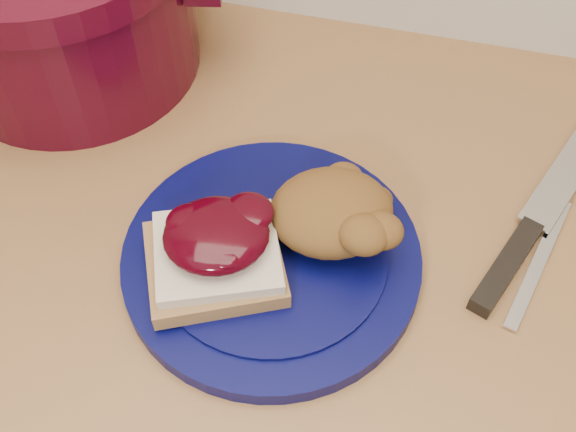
# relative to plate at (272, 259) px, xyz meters

# --- Properties ---
(base_cabinet) EXTENTS (4.00, 0.60, 0.86)m
(base_cabinet) POSITION_rel_plate_xyz_m (0.03, 0.05, -0.48)
(base_cabinet) COLOR beige
(base_cabinet) RESTS_ON floor
(plate) EXTENTS (0.34, 0.34, 0.02)m
(plate) POSITION_rel_plate_xyz_m (0.00, 0.00, 0.00)
(plate) COLOR #04063A
(plate) RESTS_ON wood_countertop
(sandwich) EXTENTS (0.14, 0.14, 0.06)m
(sandwich) POSITION_rel_plate_xyz_m (-0.04, -0.03, 0.04)
(sandwich) COLOR olive
(sandwich) RESTS_ON plate
(stuffing_mound) EXTENTS (0.13, 0.12, 0.05)m
(stuffing_mound) POSITION_rel_plate_xyz_m (0.05, 0.03, 0.04)
(stuffing_mound) COLOR brown
(stuffing_mound) RESTS_ON plate
(chef_knife) EXTENTS (0.13, 0.28, 0.02)m
(chef_knife) POSITION_rel_plate_xyz_m (0.22, 0.08, -0.00)
(chef_knife) COLOR black
(chef_knife) RESTS_ON wood_countertop
(butter_knife) EXTENTS (0.05, 0.15, 0.00)m
(butter_knife) POSITION_rel_plate_xyz_m (0.23, 0.06, -0.01)
(butter_knife) COLOR silver
(butter_knife) RESTS_ON wood_countertop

